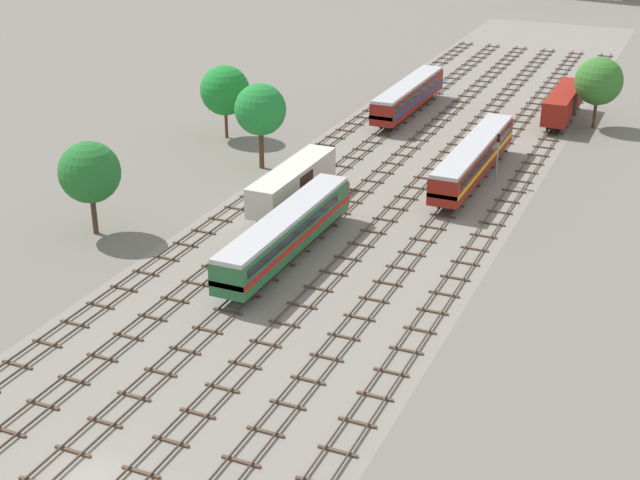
# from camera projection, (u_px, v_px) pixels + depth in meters

# --- Properties ---
(ground_plane) EXTENTS (480.00, 480.00, 0.00)m
(ground_plane) POSITION_uv_depth(u_px,v_px,m) (414.00, 166.00, 95.62)
(ground_plane) COLOR slate
(ballast_bed) EXTENTS (26.82, 176.00, 0.01)m
(ballast_bed) POSITION_uv_depth(u_px,v_px,m) (414.00, 166.00, 95.62)
(ballast_bed) COLOR gray
(ballast_bed) RESTS_ON ground
(track_far_left) EXTENTS (2.40, 126.00, 0.29)m
(track_far_left) POSITION_uv_depth(u_px,v_px,m) (320.00, 148.00, 100.58)
(track_far_left) COLOR #47382D
(track_far_left) RESTS_ON ground
(track_left) EXTENTS (2.40, 126.00, 0.29)m
(track_left) POSITION_uv_depth(u_px,v_px,m) (358.00, 153.00, 98.91)
(track_left) COLOR #47382D
(track_left) RESTS_ON ground
(track_centre_left) EXTENTS (2.40, 126.00, 0.29)m
(track_centre_left) POSITION_uv_depth(u_px,v_px,m) (397.00, 159.00, 97.24)
(track_centre_left) COLOR #47382D
(track_centre_left) RESTS_ON ground
(track_centre) EXTENTS (2.40, 126.00, 0.29)m
(track_centre) POSITION_uv_depth(u_px,v_px,m) (438.00, 164.00, 95.56)
(track_centre) COLOR #47382D
(track_centre) RESTS_ON ground
(track_centre_right) EXTENTS (2.40, 126.00, 0.29)m
(track_centre_right) POSITION_uv_depth(u_px,v_px,m) (480.00, 170.00, 93.89)
(track_centre_right) COLOR #47382D
(track_centre_right) RESTS_ON ground
(track_right) EXTENTS (2.40, 126.00, 0.29)m
(track_right) POSITION_uv_depth(u_px,v_px,m) (524.00, 176.00, 92.21)
(track_right) COLOR #47382D
(track_right) RESTS_ON ground
(diesel_railcar_centre_left_nearest) EXTENTS (2.96, 20.50, 3.80)m
(diesel_railcar_centre_left_nearest) POSITION_uv_depth(u_px,v_px,m) (286.00, 231.00, 73.10)
(diesel_railcar_centre_left_nearest) COLOR #286638
(diesel_railcar_centre_left_nearest) RESTS_ON ground
(freight_boxcar_left_near) EXTENTS (2.87, 14.00, 3.60)m
(freight_boxcar_left_near) POSITION_uv_depth(u_px,v_px,m) (293.00, 182.00, 84.02)
(freight_boxcar_left_near) COLOR beige
(freight_boxcar_left_near) RESTS_ON ground
(passenger_coach_centre_right_mid) EXTENTS (2.96, 22.00, 3.80)m
(passenger_coach_centre_right_mid) POSITION_uv_depth(u_px,v_px,m) (474.00, 156.00, 90.23)
(passenger_coach_centre_right_mid) COLOR maroon
(passenger_coach_centre_right_mid) RESTS_ON ground
(diesel_railcar_left_midfar) EXTENTS (2.96, 20.50, 3.80)m
(diesel_railcar_left_midfar) POSITION_uv_depth(u_px,v_px,m) (409.00, 94.00, 112.30)
(diesel_railcar_left_midfar) COLOR maroon
(diesel_railcar_left_midfar) RESTS_ON ground
(freight_boxcar_right_far) EXTENTS (2.87, 14.00, 3.60)m
(freight_boxcar_right_far) POSITION_uv_depth(u_px,v_px,m) (564.00, 102.00, 109.57)
(freight_boxcar_right_far) COLOR maroon
(freight_boxcar_right_far) RESTS_ON ground
(signal_post_nearest) EXTENTS (0.28, 0.47, 5.23)m
(signal_post_nearest) POSITION_uv_depth(u_px,v_px,m) (498.00, 151.00, 89.45)
(signal_post_nearest) COLOR gray
(signal_post_nearest) RESTS_ON ground
(lineside_tree_0) EXTENTS (5.35, 5.35, 8.36)m
(lineside_tree_0) POSITION_uv_depth(u_px,v_px,m) (90.00, 172.00, 76.85)
(lineside_tree_0) COLOR #4C331E
(lineside_tree_0) RESTS_ON ground
(lineside_tree_1) EXTENTS (5.67, 5.67, 8.43)m
(lineside_tree_1) POSITION_uv_depth(u_px,v_px,m) (225.00, 90.00, 102.31)
(lineside_tree_1) COLOR #4C331E
(lineside_tree_1) RESTS_ON ground
(lineside_tree_2) EXTENTS (5.36, 5.36, 9.01)m
(lineside_tree_2) POSITION_uv_depth(u_px,v_px,m) (260.00, 110.00, 92.42)
(lineside_tree_2) COLOR #4C331E
(lineside_tree_2) RESTS_ON ground
(lineside_tree_3) EXTENTS (5.63, 5.63, 8.50)m
(lineside_tree_3) POSITION_uv_depth(u_px,v_px,m) (599.00, 81.00, 105.88)
(lineside_tree_3) COLOR #4C331E
(lineside_tree_3) RESTS_ON ground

